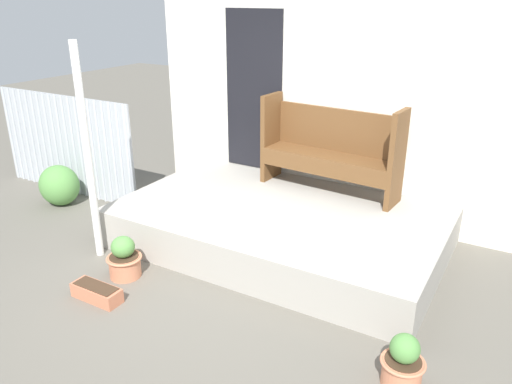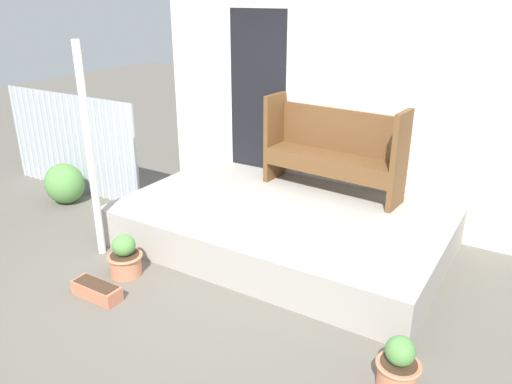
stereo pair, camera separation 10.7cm
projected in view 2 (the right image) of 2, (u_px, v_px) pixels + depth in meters
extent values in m
plane|color=#666056|center=(217.00, 285.00, 4.79)|extent=(24.00, 24.00, 0.00)
cube|color=#A8A399|center=(281.00, 226.00, 5.49)|extent=(3.45, 2.12, 0.43)
cube|color=white|center=(327.00, 111.00, 5.95)|extent=(4.65, 0.06, 2.60)
cube|color=black|center=(258.00, 92.00, 6.33)|extent=(0.80, 0.02, 2.00)
cube|color=#ADB2B7|center=(72.00, 143.00, 6.86)|extent=(2.44, 0.02, 1.37)
cylinder|color=silver|center=(18.00, 132.00, 7.41)|extent=(0.04, 0.04, 1.37)
cylinder|color=silver|center=(23.00, 133.00, 7.35)|extent=(0.04, 0.04, 1.37)
cylinder|color=silver|center=(28.00, 135.00, 7.29)|extent=(0.04, 0.04, 1.37)
cylinder|color=silver|center=(34.00, 136.00, 7.23)|extent=(0.04, 0.04, 1.37)
cylinder|color=silver|center=(39.00, 137.00, 7.17)|extent=(0.04, 0.04, 1.37)
cylinder|color=silver|center=(45.00, 138.00, 7.11)|extent=(0.04, 0.04, 1.37)
cylinder|color=silver|center=(50.00, 139.00, 7.05)|extent=(0.04, 0.04, 1.37)
cylinder|color=silver|center=(56.00, 141.00, 6.99)|extent=(0.04, 0.04, 1.37)
cylinder|color=silver|center=(62.00, 142.00, 6.93)|extent=(0.04, 0.04, 1.37)
cylinder|color=silver|center=(67.00, 143.00, 6.87)|extent=(0.04, 0.04, 1.37)
cylinder|color=silver|center=(73.00, 144.00, 6.81)|extent=(0.04, 0.04, 1.37)
cylinder|color=silver|center=(79.00, 146.00, 6.75)|extent=(0.04, 0.04, 1.37)
cylinder|color=silver|center=(86.00, 147.00, 6.69)|extent=(0.04, 0.04, 1.37)
cylinder|color=silver|center=(92.00, 148.00, 6.63)|extent=(0.04, 0.04, 1.37)
cylinder|color=silver|center=(98.00, 150.00, 6.57)|extent=(0.04, 0.04, 1.37)
cylinder|color=silver|center=(105.00, 151.00, 6.51)|extent=(0.04, 0.04, 1.37)
cylinder|color=silver|center=(111.00, 153.00, 6.45)|extent=(0.04, 0.04, 1.37)
cylinder|color=silver|center=(118.00, 154.00, 6.39)|extent=(0.04, 0.04, 1.37)
cylinder|color=silver|center=(125.00, 156.00, 6.33)|extent=(0.04, 0.04, 1.37)
cylinder|color=silver|center=(132.00, 157.00, 6.27)|extent=(0.04, 0.04, 1.37)
cylinder|color=white|center=(90.00, 154.00, 4.98)|extent=(0.08, 0.08, 2.21)
cube|color=brown|center=(275.00, 137.00, 6.12)|extent=(0.09, 0.40, 1.06)
cube|color=brown|center=(399.00, 161.00, 5.26)|extent=(0.09, 0.40, 1.06)
cube|color=brown|center=(332.00, 157.00, 5.73)|extent=(1.56, 0.51, 0.04)
cube|color=brown|center=(324.00, 169.00, 5.63)|extent=(1.53, 0.15, 0.16)
cube|color=brown|center=(340.00, 131.00, 5.76)|extent=(1.53, 0.16, 0.50)
cylinder|color=tan|center=(126.00, 265.00, 4.93)|extent=(0.31, 0.31, 0.21)
torus|color=tan|center=(125.00, 256.00, 4.89)|extent=(0.35, 0.35, 0.02)
cylinder|color=#422D1E|center=(125.00, 255.00, 4.89)|extent=(0.28, 0.28, 0.01)
ellipsoid|color=#599347|center=(124.00, 245.00, 4.85)|extent=(0.23, 0.23, 0.21)
cylinder|color=tan|center=(397.00, 375.00, 3.50)|extent=(0.28, 0.28, 0.21)
torus|color=tan|center=(399.00, 365.00, 3.47)|extent=(0.32, 0.32, 0.02)
cylinder|color=#422D1E|center=(399.00, 363.00, 3.46)|extent=(0.26, 0.26, 0.01)
ellipsoid|color=#599347|center=(400.00, 351.00, 3.42)|extent=(0.21, 0.21, 0.21)
cube|color=#C67251|center=(97.00, 291.00, 4.57)|extent=(0.49, 0.18, 0.14)
cube|color=#422D1E|center=(96.00, 284.00, 4.54)|extent=(0.43, 0.15, 0.01)
ellipsoid|color=#599347|center=(64.00, 184.00, 6.58)|extent=(0.54, 0.48, 0.53)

